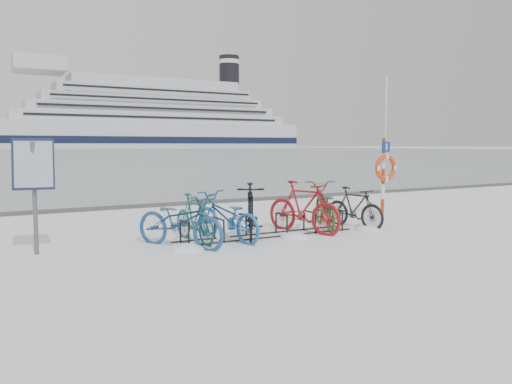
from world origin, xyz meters
The scene contains 15 objects.
ground centered at (0.00, 0.00, 0.00)m, with size 900.00×900.00×0.00m, color white.
ice_sheet centered at (0.00, 155.00, 0.01)m, with size 400.00×298.00×0.02m, color #94A0A7.
quay_edge centered at (0.00, 5.90, 0.05)m, with size 400.00×0.25×0.10m, color #3F3F42.
bike_rack centered at (0.00, 0.00, 0.18)m, with size 4.00×0.48×0.46m.
info_board centered at (-4.34, 0.40, 1.44)m, with size 0.70×0.35×2.00m.
lifebuoy_station centered at (4.44, 1.28, 1.26)m, with size 0.72×0.22×3.76m.
cruise_ferry centered at (69.80, 229.69, 13.07)m, with size 146.08×27.53×48.00m.
bike_0 centered at (-1.94, -0.16, 0.52)m, with size 0.68×1.97×1.03m, color navy.
bike_1 centered at (-1.52, 0.20, 0.49)m, with size 0.46×1.62×0.97m, color #1B5C4B.
bike_2 centered at (-0.90, 0.04, 0.50)m, with size 0.66×1.90×0.99m, color #1D5DAA.
bike_3 centered at (-0.32, 0.12, 0.57)m, with size 0.54×1.90×1.14m, color black.
bike_4 centered at (0.92, 0.01, 0.58)m, with size 0.54×1.92×1.15m, color maroon.
bike_5 centered at (1.70, 0.32, 0.54)m, with size 0.71×2.05×1.07m, color #285D2A.
bike_6 centered at (2.36, 0.04, 0.48)m, with size 0.45×1.60×0.96m, color black.
snow_drifts centered at (0.33, -0.11, 0.00)m, with size 5.22×1.87×0.22m.
Camera 1 is at (-5.11, -8.82, 1.88)m, focal length 35.00 mm.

